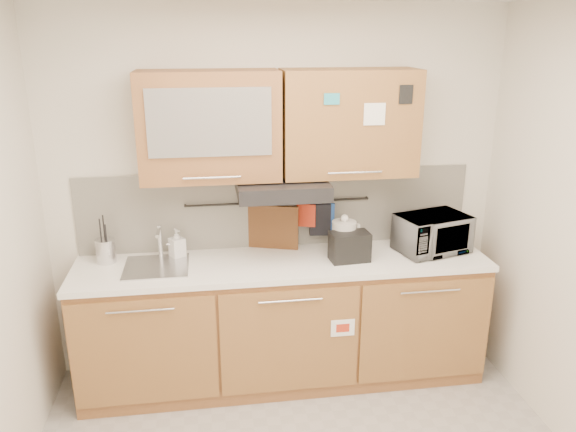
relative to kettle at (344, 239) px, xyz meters
name	(u,v)px	position (x,y,z in m)	size (l,w,h in m)	color
wall_back	(277,195)	(-0.43, 0.26, 0.26)	(3.20, 3.20, 0.00)	silver
base_cabinet	(284,327)	(-0.43, -0.05, -0.63)	(2.80, 0.64, 0.88)	#935C34
countertop	(284,263)	(-0.43, -0.05, -0.14)	(2.82, 0.62, 0.04)	white
backsplash	(278,209)	(-0.43, 0.25, 0.16)	(2.80, 0.02, 0.56)	silver
upper_cabinets	(280,124)	(-0.44, 0.08, 0.79)	(1.82, 0.37, 0.70)	#935C34
range_hood	(282,188)	(-0.43, 0.01, 0.38)	(0.60, 0.46, 0.10)	black
sink	(157,266)	(-1.28, -0.03, -0.11)	(0.42, 0.40, 0.26)	silver
utensil_rail	(278,202)	(-0.43, 0.21, 0.22)	(0.02, 0.02, 1.30)	black
utensil_crock	(106,250)	(-1.62, 0.10, -0.03)	(0.15, 0.15, 0.33)	silver
kettle	(344,239)	(0.00, 0.00, 0.00)	(0.22, 0.21, 0.30)	silver
toaster	(350,246)	(0.01, -0.11, -0.02)	(0.27, 0.18, 0.20)	black
microwave	(432,233)	(0.63, -0.03, 0.01)	(0.48, 0.33, 0.27)	#999999
soap_bottle	(177,243)	(-1.15, 0.12, -0.02)	(0.09, 0.09, 0.21)	#999999
cutting_board	(273,235)	(-0.47, 0.20, -0.02)	(0.36, 0.03, 0.45)	brown
oven_mitt	(326,217)	(-0.09, 0.20, 0.10)	(0.12, 0.03, 0.20)	#1F4492
dark_pouch	(320,219)	(-0.13, 0.20, 0.08)	(0.15, 0.04, 0.24)	black
pot_holder	(306,215)	(-0.23, 0.20, 0.12)	(0.13, 0.02, 0.17)	red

